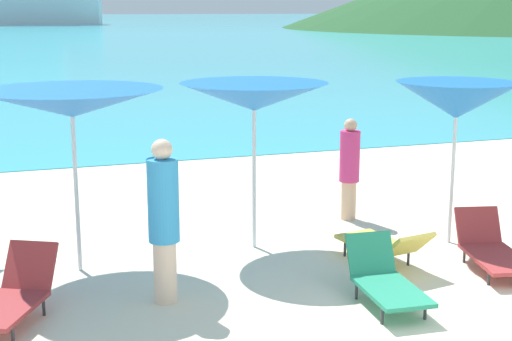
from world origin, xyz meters
TOP-DOWN VIEW (x-y plane):
  - ground_plane at (0.00, 10.00)m, footprint 50.00×100.00m
  - ocean_water at (0.00, 230.54)m, footprint 650.00×440.00m
  - umbrella_1 at (-3.94, 4.01)m, footprint 2.29×2.29m
  - umbrella_2 at (-1.47, 4.19)m, footprint 2.06×2.06m
  - umbrella_3 at (1.29, 3.47)m, footprint 1.89×1.89m
  - lounge_chair_0 at (-0.08, 2.92)m, footprint 0.83×1.49m
  - lounge_chair_1 at (1.18, 2.33)m, footprint 0.95×1.57m
  - lounge_chair_2 at (-4.79, 2.60)m, footprint 1.16×1.48m
  - lounge_chair_5 at (-0.73, 1.71)m, footprint 0.68×1.33m
  - beachgoer_0 at (0.43, 5.05)m, footprint 0.32×0.32m
  - beachgoer_3 at (-3.10, 2.60)m, footprint 0.36×0.36m

SIDE VIEW (x-z plane):
  - ground_plane at x=0.00m, z-range -0.30..0.00m
  - ocean_water at x=0.00m, z-range 0.00..0.02m
  - lounge_chair_1 at x=1.18m, z-range -0.07..0.61m
  - lounge_chair_0 at x=-0.08m, z-range -0.01..0.58m
  - lounge_chair_5 at x=-0.73m, z-range -0.05..0.66m
  - lounge_chair_2 at x=-4.79m, z-range -0.06..0.67m
  - beachgoer_0 at x=0.43m, z-range 0.05..1.69m
  - beachgoer_3 at x=-3.10m, z-range 0.06..1.98m
  - umbrella_3 at x=1.29m, z-range 0.91..3.25m
  - umbrella_2 at x=-1.47m, z-range 0.98..3.33m
  - umbrella_1 at x=-3.94m, z-range 1.00..3.37m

